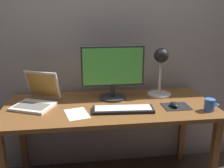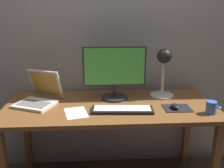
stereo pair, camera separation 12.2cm
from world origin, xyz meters
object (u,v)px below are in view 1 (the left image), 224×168
keyboard_main (123,109)px  desk_lamp (161,66)px  monitor (113,70)px  coffee_mug (210,105)px  laptop (38,96)px  mouse (174,105)px

keyboard_main → desk_lamp: size_ratio=1.11×
monitor → coffee_mug: 0.77m
laptop → coffee_mug: laptop is taller
keyboard_main → laptop: size_ratio=1.14×
monitor → keyboard_main: (0.04, -0.27, -0.23)m
laptop → coffee_mug: size_ratio=3.62×
laptop → keyboard_main: bearing=-19.0°
laptop → mouse: (1.02, -0.19, -0.05)m
coffee_mug → monitor: bearing=152.1°
keyboard_main → laptop: (-0.62, 0.22, 0.06)m
keyboard_main → laptop: laptop is taller
keyboard_main → coffee_mug: (0.62, -0.08, 0.03)m
laptop → desk_lamp: desk_lamp is taller
mouse → laptop: bearing=169.2°
desk_lamp → coffee_mug: desk_lamp is taller
monitor → desk_lamp: size_ratio=1.24×
laptop → mouse: size_ratio=4.08×
monitor → coffee_mug: bearing=-27.9°
keyboard_main → mouse: bearing=3.0°
monitor → coffee_mug: size_ratio=4.63×
keyboard_main → desk_lamp: 0.53m
monitor → keyboard_main: monitor is taller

